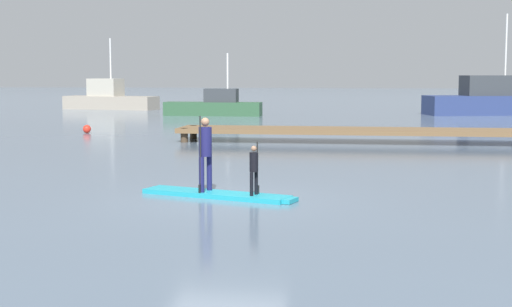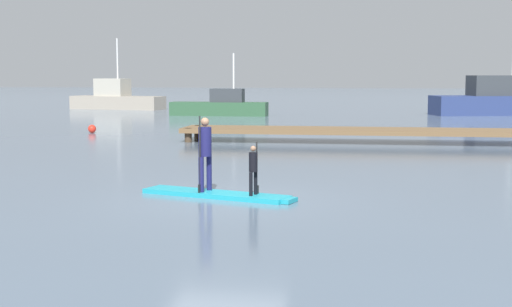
{
  "view_description": "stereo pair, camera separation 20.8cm",
  "coord_description": "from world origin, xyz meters",
  "px_view_note": "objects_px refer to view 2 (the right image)",
  "views": [
    {
      "loc": [
        2.83,
        -15.44,
        2.66
      ],
      "look_at": [
        0.48,
        1.12,
        0.87
      ],
      "focal_mm": 52.68,
      "sensor_mm": 36.0,
      "label": 1
    },
    {
      "loc": [
        3.04,
        -15.41,
        2.66
      ],
      "look_at": [
        0.48,
        1.12,
        0.87
      ],
      "focal_mm": 52.68,
      "sensor_mm": 36.0,
      "label": 2
    }
  ],
  "objects_px": {
    "paddleboard_near": "(218,194)",
    "paddler_adult": "(205,149)",
    "fishing_boat_green_midground": "(116,99)",
    "mooring_buoy_near": "(92,129)",
    "paddler_child_solo": "(254,168)",
    "fishing_boat_white_large": "(505,100)",
    "motor_boat_small_navy": "(221,106)"
  },
  "relations": [
    {
      "from": "paddleboard_near",
      "to": "paddler_adult",
      "type": "bearing_deg",
      "value": 162.81
    },
    {
      "from": "fishing_boat_green_midground",
      "to": "mooring_buoy_near",
      "type": "bearing_deg",
      "value": -73.51
    },
    {
      "from": "paddleboard_near",
      "to": "paddler_child_solo",
      "type": "height_order",
      "value": "paddler_child_solo"
    },
    {
      "from": "fishing_boat_white_large",
      "to": "paddler_child_solo",
      "type": "bearing_deg",
      "value": -107.44
    },
    {
      "from": "paddleboard_near",
      "to": "fishing_boat_green_midground",
      "type": "height_order",
      "value": "fishing_boat_green_midground"
    },
    {
      "from": "paddleboard_near",
      "to": "fishing_boat_white_large",
      "type": "bearing_deg",
      "value": 71.21
    },
    {
      "from": "fishing_boat_white_large",
      "to": "fishing_boat_green_midground",
      "type": "relative_size",
      "value": 1.35
    },
    {
      "from": "paddleboard_near",
      "to": "paddler_child_solo",
      "type": "bearing_deg",
      "value": -17.42
    },
    {
      "from": "paddleboard_near",
      "to": "fishing_boat_green_midground",
      "type": "relative_size",
      "value": 0.49
    },
    {
      "from": "paddler_adult",
      "to": "motor_boat_small_navy",
      "type": "distance_m",
      "value": 31.02
    },
    {
      "from": "paddler_adult",
      "to": "fishing_boat_green_midground",
      "type": "height_order",
      "value": "fishing_boat_green_midground"
    },
    {
      "from": "paddler_adult",
      "to": "fishing_boat_white_large",
      "type": "bearing_deg",
      "value": 70.7
    },
    {
      "from": "fishing_boat_green_midground",
      "to": "mooring_buoy_near",
      "type": "xyz_separation_m",
      "value": [
        6.33,
        -21.37,
        -0.61
      ]
    },
    {
      "from": "paddler_adult",
      "to": "motor_boat_small_navy",
      "type": "height_order",
      "value": "motor_boat_small_navy"
    },
    {
      "from": "fishing_boat_green_midground",
      "to": "fishing_boat_white_large",
      "type": "bearing_deg",
      "value": -7.16
    },
    {
      "from": "fishing_boat_white_large",
      "to": "fishing_boat_green_midground",
      "type": "height_order",
      "value": "fishing_boat_white_large"
    },
    {
      "from": "paddleboard_near",
      "to": "mooring_buoy_near",
      "type": "xyz_separation_m",
      "value": [
        -9.12,
        16.27,
        0.13
      ]
    },
    {
      "from": "paddleboard_near",
      "to": "motor_boat_small_navy",
      "type": "relative_size",
      "value": 0.58
    },
    {
      "from": "paddler_adult",
      "to": "paddler_child_solo",
      "type": "height_order",
      "value": "paddler_adult"
    },
    {
      "from": "motor_boat_small_navy",
      "to": "mooring_buoy_near",
      "type": "distance_m",
      "value": 14.61
    },
    {
      "from": "motor_boat_small_navy",
      "to": "paddler_adult",
      "type": "bearing_deg",
      "value": -79.17
    },
    {
      "from": "paddler_adult",
      "to": "paddler_child_solo",
      "type": "distance_m",
      "value": 1.22
    },
    {
      "from": "fishing_boat_white_large",
      "to": "motor_boat_small_navy",
      "type": "distance_m",
      "value": 18.16
    },
    {
      "from": "paddleboard_near",
      "to": "mooring_buoy_near",
      "type": "distance_m",
      "value": 18.65
    },
    {
      "from": "paddler_child_solo",
      "to": "fishing_boat_green_midground",
      "type": "bearing_deg",
      "value": 113.22
    },
    {
      "from": "paddler_adult",
      "to": "fishing_boat_white_large",
      "type": "height_order",
      "value": "fishing_boat_white_large"
    },
    {
      "from": "paddler_child_solo",
      "to": "motor_boat_small_navy",
      "type": "xyz_separation_m",
      "value": [
        -6.95,
        30.81,
        -0.07
      ]
    },
    {
      "from": "paddler_adult",
      "to": "fishing_boat_white_large",
      "type": "xyz_separation_m",
      "value": [
        11.96,
        34.14,
        -0.1
      ]
    },
    {
      "from": "paddler_child_solo",
      "to": "fishing_boat_green_midground",
      "type": "xyz_separation_m",
      "value": [
        -16.26,
        37.89,
        0.11
      ]
    },
    {
      "from": "paddleboard_near",
      "to": "paddler_child_solo",
      "type": "distance_m",
      "value": 1.06
    },
    {
      "from": "paddleboard_near",
      "to": "paddler_adult",
      "type": "distance_m",
      "value": 1.02
    },
    {
      "from": "motor_boat_small_navy",
      "to": "fishing_boat_white_large",
      "type": "bearing_deg",
      "value": 11.67
    }
  ]
}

